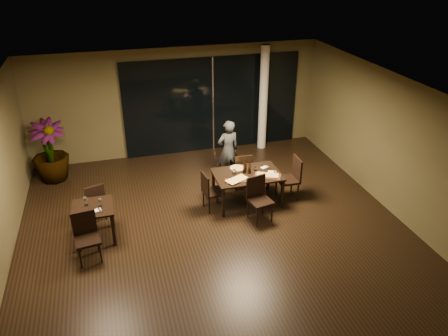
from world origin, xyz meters
TOP-DOWN VIEW (x-y plane):
  - ground at (0.00, 0.00)m, footprint 8.00×8.00m
  - wall_back at (0.00, 4.05)m, footprint 8.00×0.10m
  - wall_front at (0.00, -4.05)m, footprint 8.00×0.10m
  - wall_right at (4.05, 0.00)m, footprint 0.10×8.00m
  - ceiling at (0.00, 0.00)m, footprint 8.00×8.00m
  - window_panel at (1.00, 3.96)m, footprint 5.00×0.06m
  - column at (2.40, 3.65)m, footprint 0.24×0.24m
  - main_table at (1.00, 0.80)m, footprint 1.50×1.00m
  - side_table at (-2.40, 0.30)m, footprint 0.80×0.80m
  - chair_main_far at (1.09, 1.47)m, footprint 0.44×0.44m
  - chair_main_near at (1.02, 0.11)m, footprint 0.54×0.54m
  - chair_main_left at (0.10, 0.73)m, footprint 0.48×0.48m
  - chair_main_right at (2.06, 0.73)m, footprint 0.49×0.49m
  - chair_side_far at (-2.39, 0.97)m, footprint 0.53×0.53m
  - chair_side_near at (-2.55, -0.30)m, footprint 0.51×0.51m
  - diner at (0.91, 2.08)m, footprint 0.58×0.43m
  - potted_plant at (-3.40, 3.20)m, footprint 1.05×1.05m
  - pizza_board_left at (0.67, 0.56)m, footprint 0.50×0.26m
  - pizza_board_right at (1.40, 0.57)m, footprint 0.64×0.52m
  - oblong_pizza_left at (0.67, 0.56)m, footprint 0.53×0.41m
  - oblong_pizza_right at (1.40, 0.57)m, footprint 0.51×0.39m
  - round_pizza at (0.85, 1.11)m, footprint 0.33×0.33m
  - bottle_a at (0.95, 0.87)m, footprint 0.07×0.07m
  - bottle_b at (1.05, 0.82)m, footprint 0.07×0.07m
  - bottle_c at (0.98, 0.92)m, footprint 0.07×0.07m
  - tumbler_left at (0.71, 0.88)m, footprint 0.08×0.08m
  - tumbler_right at (1.23, 0.91)m, footprint 0.07×0.07m
  - napkin_near at (1.57, 0.73)m, footprint 0.20×0.15m
  - napkin_far at (1.48, 0.99)m, footprint 0.20×0.16m
  - wine_glass_a at (-2.52, 0.39)m, footprint 0.09×0.09m
  - wine_glass_b at (-2.25, 0.29)m, footprint 0.08×0.08m
  - side_napkin at (-2.33, 0.13)m, footprint 0.21×0.16m

SIDE VIEW (x-z plane):
  - ground at x=0.00m, z-range 0.00..0.00m
  - chair_side_far at x=-2.39m, z-range 0.05..0.96m
  - chair_main_left at x=0.10m, z-range 0.05..0.96m
  - chair_main_far at x=1.09m, z-range 0.05..0.98m
  - chair_side_near at x=-2.55m, z-range 0.06..1.02m
  - chair_main_near at x=1.02m, z-range 0.06..1.05m
  - chair_main_right at x=2.06m, z-range 0.06..1.09m
  - side_table at x=-2.40m, z-range 0.25..1.00m
  - main_table at x=1.00m, z-range 0.30..1.05m
  - pizza_board_left at x=0.67m, z-range 0.75..0.76m
  - pizza_board_right at x=1.40m, z-range 0.75..0.76m
  - round_pizza at x=0.85m, z-range 0.75..0.76m
  - napkin_near at x=1.57m, z-range 0.75..0.76m
  - napkin_far at x=1.48m, z-range 0.75..0.76m
  - side_napkin at x=-2.33m, z-range 0.75..0.76m
  - oblong_pizza_left at x=0.67m, z-range 0.77..0.78m
  - oblong_pizza_right at x=1.40m, z-range 0.77..0.78m
  - diner at x=0.91m, z-range 0.00..1.57m
  - potted_plant at x=-3.40m, z-range 0.00..1.58m
  - tumbler_right at x=1.23m, z-range 0.75..0.84m
  - tumbler_left at x=0.71m, z-range 0.75..0.85m
  - wine_glass_b at x=-2.25m, z-range 0.75..0.92m
  - wine_glass_a at x=-2.52m, z-range 0.75..0.94m
  - bottle_b at x=1.05m, z-range 0.75..1.05m
  - bottle_c at x=0.98m, z-range 0.75..1.07m
  - bottle_a at x=0.95m, z-range 0.75..1.07m
  - window_panel at x=1.00m, z-range 0.00..2.70m
  - wall_back at x=0.00m, z-range 0.00..3.00m
  - wall_front at x=0.00m, z-range 0.00..3.00m
  - wall_right at x=4.05m, z-range 0.00..3.00m
  - column at x=2.40m, z-range 0.00..3.00m
  - ceiling at x=0.00m, z-range 3.00..3.04m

